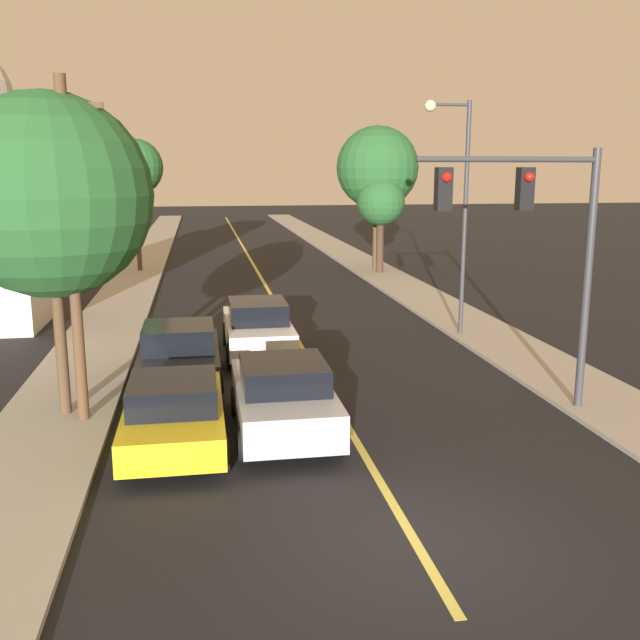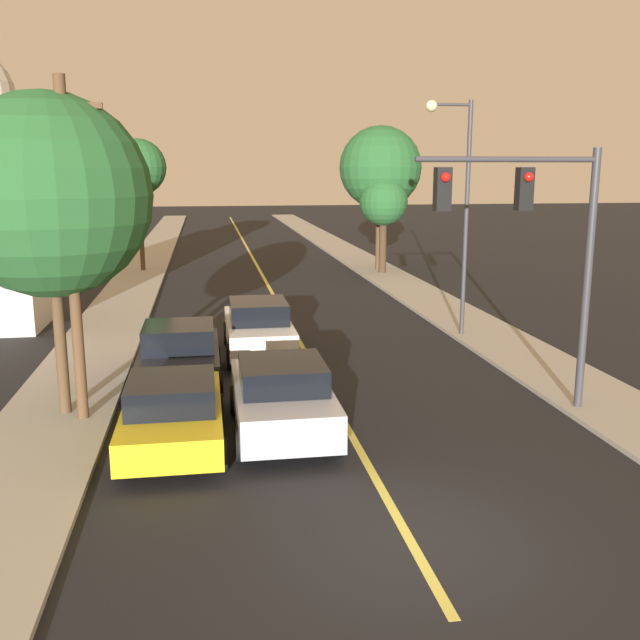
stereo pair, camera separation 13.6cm
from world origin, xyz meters
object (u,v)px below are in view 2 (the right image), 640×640
object	(u,v)px
tree_left_near	(49,196)
tree_left_far	(138,168)
car_near_lane_front	(282,396)
traffic_signal_mast	(534,227)
car_outer_lane_second	(180,354)
tree_right_near	(383,202)
utility_pole_left	(71,247)
car_near_lane_second	(258,327)
streetlamp_right	(458,189)
tree_right_far	(380,168)
car_outer_lane_front	(173,412)

from	to	relation	value
tree_left_near	tree_left_far	xyz separation A→B (m)	(-0.16, 23.25, 0.62)
car_near_lane_front	traffic_signal_mast	bearing A→B (deg)	3.61
tree_left_far	car_near_lane_front	bearing A→B (deg)	-79.07
car_outer_lane_second	tree_right_near	bearing A→B (deg)	61.44
tree_left_near	tree_right_near	world-z (taller)	tree_left_near
tree_left_far	traffic_signal_mast	bearing A→B (deg)	-67.25
car_near_lane_front	utility_pole_left	bearing A→B (deg)	162.30
car_near_lane_second	tree_left_far	bearing A→B (deg)	104.64
streetlamp_right	car_near_lane_front	bearing A→B (deg)	-129.60
tree_right_near	utility_pole_left	bearing A→B (deg)	-119.79
tree_right_far	traffic_signal_mast	bearing A→B (deg)	-95.63
car_outer_lane_second	tree_left_near	bearing A→B (deg)	-138.52
tree_left_far	tree_right_far	xyz separation A→B (m)	(12.63, -1.62, -0.01)
traffic_signal_mast	tree_right_near	distance (m)	21.90
tree_left_far	car_near_lane_second	bearing A→B (deg)	-75.36
traffic_signal_mast	utility_pole_left	distance (m)	9.80
car_near_lane_second	car_outer_lane_front	distance (m)	7.24
car_near_lane_second	streetlamp_right	world-z (taller)	streetlamp_right
car_near_lane_second	tree_right_far	world-z (taller)	tree_right_far
traffic_signal_mast	tree_right_near	bearing A→B (deg)	84.35
car_outer_lane_front	tree_left_near	world-z (taller)	tree_left_near
car_outer_lane_front	tree_right_far	bearing A→B (deg)	67.20
car_near_lane_front	tree_left_near	size ratio (longest dim) A/B	0.62
utility_pole_left	tree_right_far	distance (m)	25.19
car_outer_lane_second	traffic_signal_mast	bearing A→B (deg)	-25.08
utility_pole_left	car_outer_lane_second	bearing A→B (deg)	52.49
car_outer_lane_front	tree_right_far	world-z (taller)	tree_right_far
tree_right_near	car_near_lane_front	bearing A→B (deg)	-109.12
tree_left_near	tree_right_far	size ratio (longest dim) A/B	0.91
tree_right_near	tree_right_far	xyz separation A→B (m)	(0.12, 1.29, 1.74)
utility_pole_left	tree_right_near	bearing A→B (deg)	60.21
traffic_signal_mast	tree_right_far	world-z (taller)	tree_right_far
car_near_lane_front	car_outer_lane_front	distance (m)	2.25
traffic_signal_mast	tree_left_near	bearing A→B (deg)	171.93
traffic_signal_mast	tree_left_far	world-z (taller)	tree_left_far
tree_right_far	tree_left_far	bearing A→B (deg)	172.71
tree_left_near	tree_right_far	world-z (taller)	tree_right_far
car_near_lane_second	tree_right_far	bearing A→B (deg)	65.26
car_outer_lane_front	streetlamp_right	xyz separation A→B (m)	(8.68, 8.20, 4.08)
car_near_lane_second	car_outer_lane_second	size ratio (longest dim) A/B	1.09
car_near_lane_second	streetlamp_right	bearing A→B (deg)	11.39
car_outer_lane_front	traffic_signal_mast	distance (m)	8.51
car_outer_lane_second	tree_right_near	size ratio (longest dim) A/B	0.84
traffic_signal_mast	streetlamp_right	world-z (taller)	streetlamp_right
car_near_lane_front	tree_right_near	bearing A→B (deg)	70.88
utility_pole_left	tree_left_near	xyz separation A→B (m)	(-0.45, 0.44, 1.03)
tree_left_near	streetlamp_right	bearing A→B (deg)	28.41
tree_left_near	traffic_signal_mast	bearing A→B (deg)	-8.07
car_outer_lane_second	tree_left_far	xyz separation A→B (m)	(-2.62, 21.08, 4.72)
tree_left_far	tree_right_near	bearing A→B (deg)	-13.08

